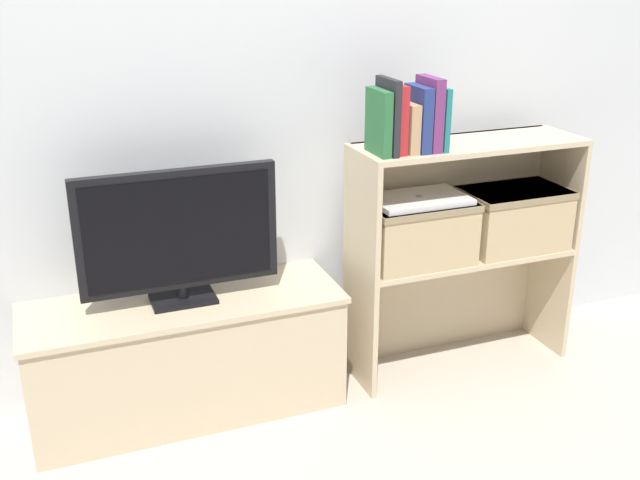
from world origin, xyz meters
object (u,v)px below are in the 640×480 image
Objects in this scene: book_tan at (407,127)px; storage_basket_right at (513,216)px; book_crimson at (396,119)px; book_plum at (429,114)px; book_charcoal at (388,116)px; book_forest at (379,122)px; book_navy at (418,119)px; tv_stand at (187,356)px; laptop at (419,199)px; tv at (179,233)px; book_teal at (437,118)px; storage_basket_left at (417,229)px.

book_tan reaches higher than storage_basket_right.
book_crimson is at bearing 180.00° from book_tan.
book_charcoal is at bearing 180.00° from book_plum.
book_forest is at bearing -177.52° from storage_basket_right.
book_forest is at bearing -180.00° from book_crimson.
book_tan is (0.08, 0.00, -0.04)m from book_charcoal.
book_navy is at bearing -0.00° from book_charcoal.
book_tan is at bearing -5.41° from tv_stand.
laptop reaches higher than tv_stand.
book_tan is 0.05m from book_navy.
book_tan reaches higher than tv_stand.
book_forest is at bearing 180.00° from book_plum.
book_plum is 0.32m from laptop.
book_forest is at bearing -6.13° from tv.
book_charcoal is (0.73, -0.07, 0.35)m from tv.
book_crimson is 0.93× the size of book_plum.
laptop is at bearing 9.86° from book_charcoal.
book_forest is 0.07m from book_crimson.
book_crimson reaches higher than tv.
book_forest reaches higher than tv.
book_forest is at bearing -6.25° from tv_stand.
tv is 3.02× the size of book_forest.
book_charcoal reaches higher than tv.
laptop is (0.15, 0.03, -0.32)m from book_charcoal.
book_charcoal is 0.12m from book_navy.
storage_basket_right is (0.54, 0.03, -0.43)m from book_crimson.
book_charcoal is at bearing 180.00° from book_teal.
book_teal reaches higher than book_tan.
storage_basket_right is at bearing 3.02° from book_tan.
laptop is at bearing -3.24° from tv_stand.
tv is at bearing 174.97° from book_navy.
laptop is (-0.42, 0.00, 0.12)m from storage_basket_right.
book_teal is at bearing 0.00° from book_navy.
book_plum is 0.64× the size of storage_basket_right.
book_navy is (0.12, -0.00, -0.02)m from book_charcoal.
storage_basket_left is 1.00× the size of storage_basket_right.
book_charcoal is (0.73, -0.08, 0.82)m from tv_stand.
book_teal reaches higher than laptop.
book_forest is 0.11m from book_tan.
book_navy is at bearing -180.00° from book_teal.
book_plum is (0.04, 0.00, 0.01)m from book_navy.
tv is 1.30m from storage_basket_right.
tv_stand is 2.76× the size of storage_basket_right.
book_crimson is 1.38× the size of book_tan.
book_teal is at bearing 0.00° from book_forest.
book_plum is at bearing -70.44° from laptop.
book_navy reaches higher than laptop.
storage_basket_left is (0.88, -0.05, -0.09)m from tv.
book_plum is (0.19, 0.00, 0.02)m from book_forest.
tv reaches higher than storage_basket_right.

